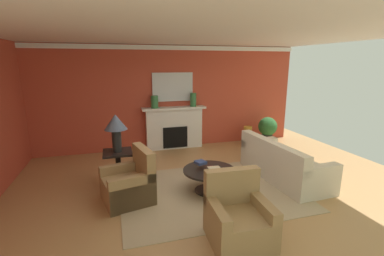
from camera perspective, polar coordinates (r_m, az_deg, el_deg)
ground_plane at (r=5.44m, az=1.47°, el=-12.91°), size 9.38×9.38×0.00m
wall_fireplace at (r=7.87m, az=-5.22°, el=6.33°), size 7.81×0.12×2.90m
ceiling_panel at (r=5.19m, az=0.61°, el=19.11°), size 7.81×6.54×0.06m
crown_moulding at (r=7.74m, az=-5.32°, el=16.35°), size 7.81×0.08×0.12m
area_rug at (r=5.42m, az=3.59°, el=-12.97°), size 3.34×2.58×0.01m
fireplace at (r=7.85m, az=-3.71°, el=-0.18°), size 1.80×0.35×1.20m
mantel_mirror at (r=7.78m, az=-4.04°, el=8.53°), size 1.15×0.04×0.80m
sofa at (r=6.16m, az=18.29°, el=-7.36°), size 1.02×2.15×0.85m
armchair_near_window at (r=5.07m, az=-12.86°, el=-11.46°), size 0.96×0.96×0.95m
armchair_facing_fireplace at (r=4.00m, az=9.62°, el=-18.46°), size 0.84×0.84×0.95m
coffee_table at (r=5.28m, az=3.64°, el=-9.76°), size 1.00×1.00×0.45m
side_table at (r=5.73m, az=-15.09°, el=-7.60°), size 0.56×0.56×0.70m
table_lamp at (r=5.50m, az=-15.61°, el=0.46°), size 0.44×0.44×0.75m
vase_tall_corner at (r=8.39m, az=11.50°, el=-1.56°), size 0.25×0.25×0.56m
vase_mantel_right at (r=7.79m, az=0.25°, el=5.91°), size 0.18×0.18×0.38m
vase_mantel_left at (r=7.56m, az=-7.81°, el=5.39°), size 0.20×0.20×0.34m
book_red_cover at (r=5.21m, az=4.58°, el=-8.43°), size 0.21×0.18×0.05m
book_art_folio at (r=5.07m, az=4.61°, el=-8.49°), size 0.23×0.16×0.05m
book_small_novel at (r=5.21m, az=1.79°, el=-7.18°), size 0.23×0.24×0.05m
potted_plant at (r=8.54m, az=15.47°, el=-0.06°), size 0.56×0.56×0.83m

